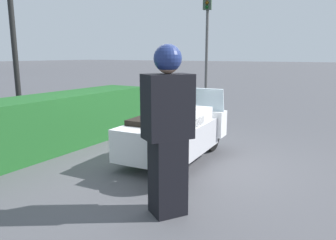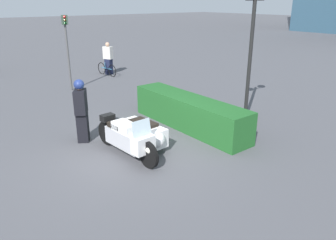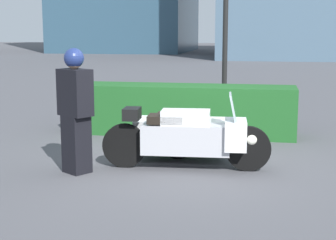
{
  "view_description": "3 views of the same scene",
  "coord_description": "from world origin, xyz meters",
  "px_view_note": "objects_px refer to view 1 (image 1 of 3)",
  "views": [
    {
      "loc": [
        -4.38,
        -2.51,
        1.73
      ],
      "look_at": [
        0.67,
        0.52,
        0.55
      ],
      "focal_mm": 35.0,
      "sensor_mm": 36.0,
      "label": 1
    },
    {
      "loc": [
        6.94,
        -4.28,
        3.88
      ],
      "look_at": [
        0.64,
        0.69,
        0.93
      ],
      "focal_mm": 35.0,
      "sensor_mm": 36.0,
      "label": 2
    },
    {
      "loc": [
        1.21,
        -7.81,
        2.08
      ],
      "look_at": [
        -0.25,
        0.0,
        0.7
      ],
      "focal_mm": 55.0,
      "sensor_mm": 36.0,
      "label": 3
    }
  ],
  "objects_px": {
    "police_motorcycle": "(173,134)",
    "officer_rider": "(168,128)",
    "traffic_light_near": "(207,36)",
    "hedge_bush_curbside": "(52,123)"
  },
  "relations": [
    {
      "from": "police_motorcycle",
      "to": "hedge_bush_curbside",
      "type": "xyz_separation_m",
      "value": [
        -0.49,
        2.31,
        0.03
      ]
    },
    {
      "from": "police_motorcycle",
      "to": "traffic_light_near",
      "type": "height_order",
      "value": "traffic_light_near"
    },
    {
      "from": "officer_rider",
      "to": "traffic_light_near",
      "type": "relative_size",
      "value": 0.52
    },
    {
      "from": "officer_rider",
      "to": "traffic_light_near",
      "type": "height_order",
      "value": "traffic_light_near"
    },
    {
      "from": "officer_rider",
      "to": "hedge_bush_curbside",
      "type": "xyz_separation_m",
      "value": [
        1.07,
        3.15,
        -0.47
      ]
    },
    {
      "from": "police_motorcycle",
      "to": "officer_rider",
      "type": "distance_m",
      "value": 1.84
    },
    {
      "from": "traffic_light_near",
      "to": "police_motorcycle",
      "type": "bearing_deg",
      "value": 5.83
    },
    {
      "from": "officer_rider",
      "to": "hedge_bush_curbside",
      "type": "relative_size",
      "value": 0.41
    },
    {
      "from": "hedge_bush_curbside",
      "to": "traffic_light_near",
      "type": "xyz_separation_m",
      "value": [
        5.91,
        -0.41,
        1.8
      ]
    },
    {
      "from": "police_motorcycle",
      "to": "traffic_light_near",
      "type": "xyz_separation_m",
      "value": [
        5.42,
        1.91,
        1.83
      ]
    }
  ]
}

